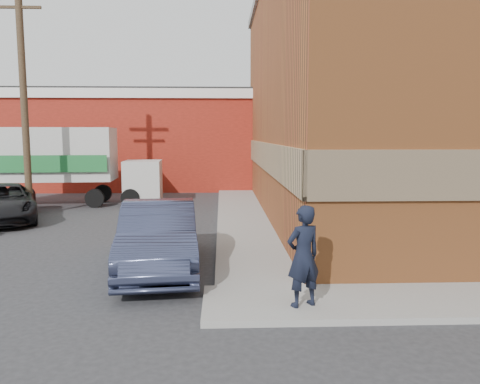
# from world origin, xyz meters

# --- Properties ---
(ground) EXTENTS (90.00, 90.00, 0.00)m
(ground) POSITION_xyz_m (0.00, 0.00, 0.00)
(ground) COLOR #28282B
(ground) RESTS_ON ground
(brick_building) EXTENTS (14.25, 18.25, 9.36)m
(brick_building) POSITION_xyz_m (8.50, 9.00, 4.68)
(brick_building) COLOR #A65A2B
(brick_building) RESTS_ON ground
(sidewalk_west) EXTENTS (1.80, 18.00, 0.12)m
(sidewalk_west) POSITION_xyz_m (0.60, 9.00, 0.06)
(sidewalk_west) COLOR gray
(sidewalk_west) RESTS_ON ground
(warehouse) EXTENTS (16.30, 8.30, 5.60)m
(warehouse) POSITION_xyz_m (-6.00, 20.00, 2.81)
(warehouse) COLOR maroon
(warehouse) RESTS_ON ground
(utility_pole) EXTENTS (2.00, 0.26, 9.00)m
(utility_pole) POSITION_xyz_m (-7.50, 9.00, 4.75)
(utility_pole) COLOR #4F3B27
(utility_pole) RESTS_ON ground
(man) EXTENTS (0.77, 0.65, 1.78)m
(man) POSITION_xyz_m (1.25, -1.17, 1.01)
(man) COLOR black
(man) RESTS_ON sidewalk_south
(sedan) EXTENTS (2.12, 4.87, 1.56)m
(sedan) POSITION_xyz_m (-1.60, 1.54, 0.78)
(sedan) COLOR #323854
(sedan) RESTS_ON ground
(suv_a) EXTENTS (3.86, 5.28, 1.33)m
(suv_a) POSITION_xyz_m (-7.98, 7.87, 0.67)
(suv_a) COLOR black
(suv_a) RESTS_ON ground
(box_truck) EXTENTS (7.00, 2.47, 3.40)m
(box_truck) POSITION_xyz_m (-6.90, 11.82, 1.96)
(box_truck) COLOR beige
(box_truck) RESTS_ON ground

